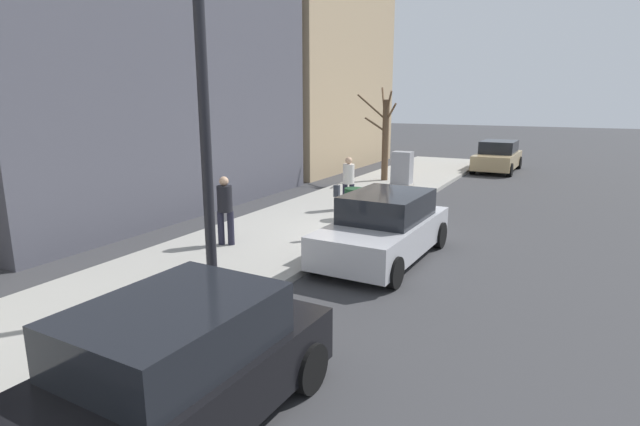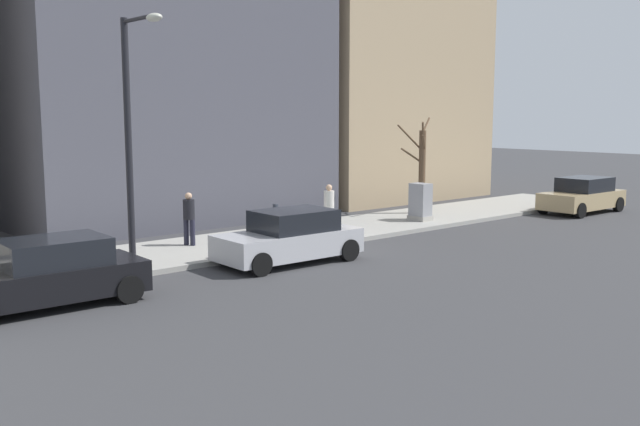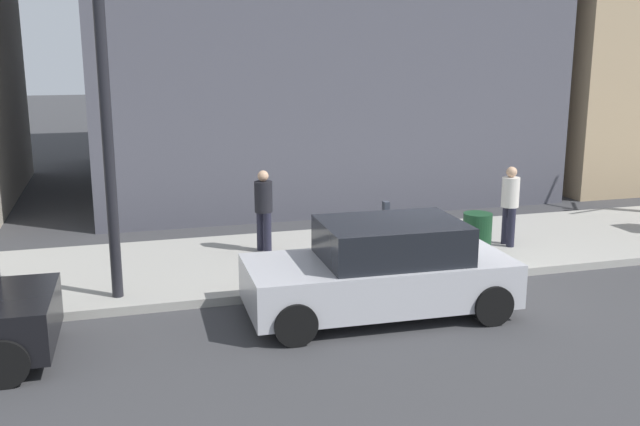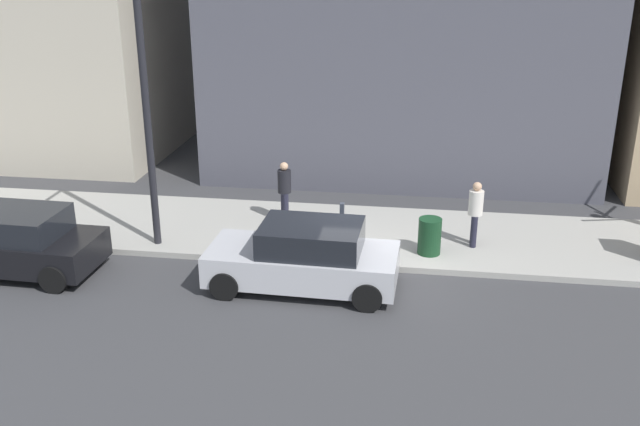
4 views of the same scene
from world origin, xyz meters
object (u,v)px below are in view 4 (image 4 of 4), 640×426
Objects in this scene: parking_meter at (342,224)px; pedestrian_midblock at (284,188)px; pedestrian_near_meter at (475,210)px; parked_car_silver at (305,257)px; parked_car_black at (11,242)px; trash_bin at (430,236)px; streetlamp at (140,93)px.

parking_meter is 0.81× the size of pedestrian_midblock.
pedestrian_near_meter is 5.08m from pedestrian_midblock.
parking_meter is 0.81× the size of pedestrian_near_meter.
parked_car_silver is 4.66m from pedestrian_near_meter.
trash_bin is (2.11, -9.65, -0.14)m from parked_car_black.
parked_car_black is 7.74m from parking_meter.
streetlamp is 7.62m from trash_bin.
trash_bin is at bearing -55.00° from pedestrian_near_meter.
pedestrian_near_meter is (2.78, -10.74, 0.35)m from parked_car_black.
parked_car_black is at bearing -72.09° from pedestrian_near_meter.
trash_bin is 0.54× the size of pedestrian_near_meter.
parked_car_black is 9.88m from trash_bin.
pedestrian_near_meter is (1.12, -3.18, 0.11)m from parking_meter.
streetlamp is 7.22× the size of trash_bin.
pedestrian_midblock reaches higher than parking_meter.
trash_bin is 0.54× the size of pedestrian_midblock.
parked_car_black is 3.15× the size of parking_meter.
pedestrian_midblock is (2.08, 1.80, 0.11)m from parking_meter.
parked_car_silver is 2.56× the size of pedestrian_midblock.
parked_car_silver and parked_car_black have the same top height.
parked_car_black is (-0.14, 6.92, 0.00)m from parked_car_silver.
parked_car_silver is 1.67m from parking_meter.
parked_car_black is 2.56× the size of pedestrian_midblock.
parked_car_black is 0.65× the size of streetlamp.
parked_car_silver is at bearing -108.44° from streetlamp.
streetlamp is 4.69m from pedestrian_midblock.
streetlamp reaches higher than parked_car_silver.
parked_car_black is 4.61m from streetlamp.
streetlamp is at bearing -60.78° from parked_car_black.
parked_car_silver is at bearing 174.79° from pedestrian_midblock.
pedestrian_midblock is at bearing 67.29° from trash_bin.
parking_meter is at bearing -21.46° from parked_car_silver.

